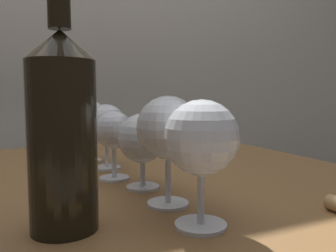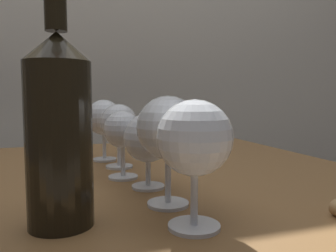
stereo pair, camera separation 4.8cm
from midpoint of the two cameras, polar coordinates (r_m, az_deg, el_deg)
back_wall at (r=1.63m, az=-14.65°, el=18.57°), size 5.00×0.08×2.60m
dining_table at (r=0.73m, az=-8.78°, el=-16.05°), size 1.10×0.89×0.76m
wine_glass_merlot at (r=0.40m, az=8.06°, el=-2.44°), size 0.09×0.09×0.16m
wine_glass_cabernet at (r=0.48m, az=2.86°, el=-0.69°), size 0.09×0.09×0.16m
wine_glass_rose at (r=0.57m, az=-1.09°, el=-2.30°), size 0.08×0.08×0.13m
wine_glass_chardonnay at (r=0.64m, az=-5.73°, el=-0.93°), size 0.07×0.07×0.13m
wine_glass_port at (r=0.74m, az=-6.66°, el=0.32°), size 0.08×0.08×0.14m
wine_glass_amber at (r=0.83m, az=-9.37°, el=1.27°), size 0.09×0.09×0.15m
wine_bottle at (r=0.41m, az=-15.18°, el=0.01°), size 0.08×0.08×0.32m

